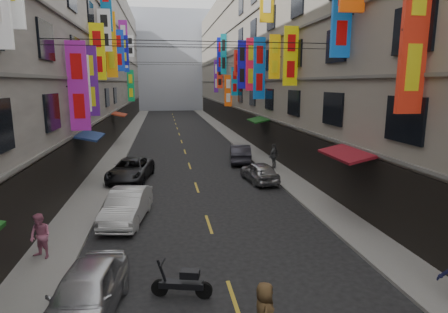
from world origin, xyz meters
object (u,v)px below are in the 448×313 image
object	(u,v)px
car_left_mid	(127,206)
car_left_far	(131,170)
scooter_far_right	(259,179)
car_right_mid	(259,172)
scooter_crossing	(183,283)
car_left_near	(86,293)
pedestrian_rfar	(274,156)
car_right_far	(240,153)
pedestrian_lfar	(40,236)

from	to	relation	value
car_left_mid	car_left_far	distance (m)	7.35
scooter_far_right	car_right_mid	size ratio (longest dim) A/B	0.47
scooter_far_right	car_right_mid	xyz separation A→B (m)	(0.21, 0.86, 0.21)
scooter_crossing	car_right_mid	xyz separation A→B (m)	(5.44, 12.21, 0.21)
car_left_mid	car_left_far	world-z (taller)	car_left_mid
car_left_near	car_left_mid	bearing A→B (deg)	94.04
car_left_far	pedestrian_rfar	distance (m)	9.96
car_right_far	pedestrian_rfar	world-z (taller)	pedestrian_rfar
car_left_near	car_right_mid	distance (m)	15.07
scooter_crossing	scooter_far_right	world-z (taller)	same
car_right_mid	pedestrian_rfar	bearing A→B (deg)	-127.72
pedestrian_lfar	pedestrian_rfar	world-z (taller)	pedestrian_rfar
scooter_crossing	pedestrian_lfar	distance (m)	5.66
scooter_crossing	car_right_far	bearing A→B (deg)	-1.79
car_left_mid	car_right_far	xyz separation A→B (m)	(7.58, 11.63, 0.00)
car_left_near	car_right_mid	bearing A→B (deg)	65.34
scooter_far_right	car_right_far	xyz separation A→B (m)	(0.21, 6.83, 0.27)
pedestrian_lfar	scooter_far_right	bearing A→B (deg)	71.22
car_left_far	car_right_mid	world-z (taller)	car_left_far
car_left_mid	pedestrian_lfar	size ratio (longest dim) A/B	2.71
car_left_mid	car_right_mid	distance (m)	9.46
pedestrian_lfar	pedestrian_rfar	size ratio (longest dim) A/B	0.90
scooter_crossing	pedestrian_lfar	xyz separation A→B (m)	(-4.74, 3.05, 0.48)
car_left_near	pedestrian_rfar	size ratio (longest dim) A/B	2.29
pedestrian_rfar	car_left_near	bearing A→B (deg)	17.50
car_right_far	pedestrian_rfar	bearing A→B (deg)	131.36
car_left_mid	pedestrian_rfar	world-z (taller)	pedestrian_rfar
car_right_far	scooter_crossing	bearing A→B (deg)	82.15
scooter_far_right	car_left_far	bearing A→B (deg)	-11.31
scooter_crossing	pedestrian_rfar	world-z (taller)	pedestrian_rfar
car_right_mid	pedestrian_lfar	xyz separation A→B (m)	(-10.18, -9.16, 0.27)
scooter_crossing	car_left_near	xyz separation A→B (m)	(-2.56, -0.56, 0.26)
car_left_near	car_left_far	world-z (taller)	car_left_near
car_left_near	car_left_far	xyz separation A→B (m)	(0.00, 14.45, -0.00)
car_left_far	car_right_far	xyz separation A→B (m)	(8.00, 4.29, 0.02)
pedestrian_lfar	car_right_mid	bearing A→B (deg)	73.43
scooter_crossing	car_right_far	world-z (taller)	car_right_far
scooter_crossing	pedestrian_lfar	world-z (taller)	pedestrian_lfar
car_left_near	car_right_mid	xyz separation A→B (m)	(8.00, 12.77, -0.05)
scooter_far_right	car_left_far	distance (m)	8.20
car_left_near	car_left_mid	xyz separation A→B (m)	(0.42, 7.12, 0.02)
car_left_mid	pedestrian_lfar	distance (m)	4.36
scooter_crossing	car_left_far	xyz separation A→B (m)	(-2.56, 13.89, 0.25)
car_left_near	car_right_mid	size ratio (longest dim) A/B	1.07
car_left_mid	car_left_near	bearing A→B (deg)	-84.37
car_left_near	pedestrian_lfar	size ratio (longest dim) A/B	2.56
scooter_crossing	car_right_far	size ratio (longest dim) A/B	0.41
scooter_crossing	car_left_far	distance (m)	14.13
scooter_far_right	car_right_mid	world-z (taller)	car_right_mid
car_left_near	pedestrian_rfar	distance (m)	18.65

